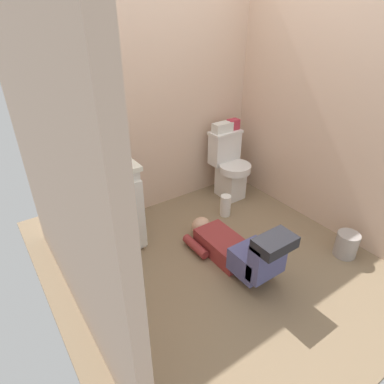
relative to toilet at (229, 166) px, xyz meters
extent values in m
cube|color=#826B4F|center=(-0.76, -0.72, -0.39)|extent=(2.79, 2.99, 0.04)
cube|color=#D2B096|center=(-0.76, 0.32, 0.83)|extent=(2.45, 0.08, 2.40)
cube|color=#D2B096|center=(-1.94, -0.72, 0.83)|extent=(0.08, 1.99, 2.40)
cube|color=#D2B096|center=(0.43, -0.72, 0.83)|extent=(0.08, 1.99, 2.40)
cube|color=silver|center=(0.00, -0.04, -0.18)|extent=(0.22, 0.30, 0.38)
cylinder|color=silver|center=(0.00, -0.10, 0.01)|extent=(0.35, 0.35, 0.08)
cube|color=silver|center=(0.00, 0.09, 0.18)|extent=(0.34, 0.17, 0.34)
cube|color=silver|center=(0.00, 0.09, 0.37)|extent=(0.36, 0.19, 0.03)
cube|color=silver|center=(-1.51, -0.07, 0.02)|extent=(0.56, 0.48, 0.78)
cube|color=silver|center=(-1.51, -0.07, 0.43)|extent=(0.60, 0.52, 0.04)
cylinder|color=silver|center=(-1.51, -0.09, 0.43)|extent=(0.28, 0.28, 0.05)
cube|color=silver|center=(-1.36, -0.33, 0.00)|extent=(0.26, 0.03, 0.66)
cylinder|color=silver|center=(-1.51, 0.07, 0.50)|extent=(0.02, 0.02, 0.10)
cube|color=maroon|center=(-0.71, -0.79, -0.28)|extent=(0.29, 0.52, 0.17)
sphere|color=tan|center=(-0.71, -0.46, -0.27)|extent=(0.19, 0.19, 0.19)
cube|color=#4E4F81|center=(-0.71, -1.15, -0.19)|extent=(0.31, 0.28, 0.20)
cube|color=#4E4F81|center=(-0.71, -1.29, -0.07)|extent=(0.31, 0.12, 0.32)
cube|color=black|center=(-0.71, -1.33, 0.11)|extent=(0.31, 0.19, 0.09)
cylinder|color=maroon|center=(-0.90, -0.63, -0.31)|extent=(0.08, 0.30, 0.08)
cube|color=silver|center=(-0.05, 0.09, 0.43)|extent=(0.22, 0.11, 0.10)
cube|color=#B22D3F|center=(0.10, 0.09, 0.44)|extent=(0.12, 0.09, 0.11)
cylinder|color=#48935F|center=(-1.70, 0.05, 0.52)|extent=(0.06, 0.06, 0.13)
cylinder|color=black|center=(-1.70, 0.05, 0.60)|extent=(0.02, 0.02, 0.04)
cylinder|color=silver|center=(-1.61, 0.05, 0.52)|extent=(0.05, 0.05, 0.13)
cylinder|color=#3D5EB2|center=(-1.55, 0.03, 0.51)|extent=(0.04, 0.04, 0.11)
cylinder|color=gold|center=(-1.49, 0.01, 0.50)|extent=(0.05, 0.05, 0.10)
cylinder|color=#519B4C|center=(-1.40, 0.08, 0.54)|extent=(0.05, 0.05, 0.18)
cylinder|color=pink|center=(-1.34, 0.00, 0.53)|extent=(0.04, 0.04, 0.15)
cylinder|color=#A09790|center=(0.17, -1.41, -0.26)|extent=(0.19, 0.19, 0.23)
cylinder|color=white|center=(-0.30, -0.32, -0.25)|extent=(0.11, 0.11, 0.23)
camera|label=1|loc=(-2.24, -2.50, 1.58)|focal=30.71mm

